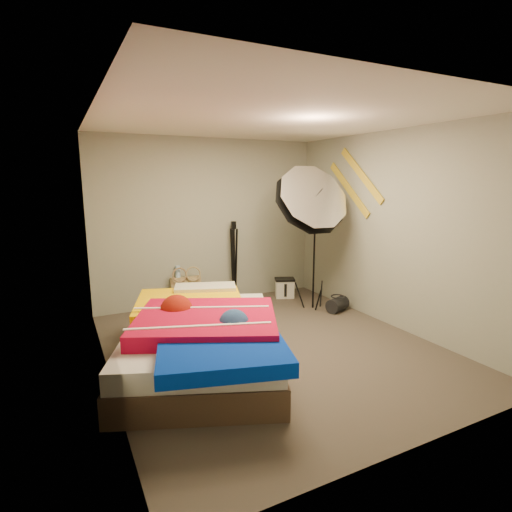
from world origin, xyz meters
TOP-DOWN VIEW (x-y plane):
  - floor at (0.00, 0.00)m, footprint 4.00×4.00m
  - ceiling at (0.00, 0.00)m, footprint 4.00×4.00m
  - wall_back at (0.00, 2.00)m, footprint 3.50×0.00m
  - wall_front at (0.00, -2.00)m, footprint 3.50×0.00m
  - wall_left at (-1.75, 0.00)m, footprint 0.00×4.00m
  - wall_right at (1.75, 0.00)m, footprint 0.00×4.00m
  - tote_bag at (-0.43, 1.90)m, footprint 0.47×0.24m
  - wrapping_roll at (-0.55, 1.90)m, footprint 0.12×0.19m
  - camera_case at (1.13, 1.63)m, footprint 0.35×0.30m
  - duffel_bag at (1.46, 0.67)m, footprint 0.39×0.31m
  - wall_stripe_upper at (1.73, 0.60)m, footprint 0.02×0.91m
  - wall_stripe_lower at (1.73, 0.85)m, footprint 0.02×0.91m
  - bed at (-0.86, -0.11)m, footprint 2.14×2.60m
  - photo_umbrella at (1.05, 0.86)m, footprint 1.31×1.01m
  - camera_tripod at (0.35, 1.87)m, footprint 0.08×0.08m

SIDE VIEW (x-z plane):
  - floor at x=0.00m, z-range 0.00..0.00m
  - duffel_bag at x=1.46m, z-range 0.00..0.20m
  - camera_case at x=1.13m, z-range 0.00..0.29m
  - tote_bag at x=-0.43m, z-range -0.01..0.46m
  - bed at x=-0.86m, z-range 0.00..0.62m
  - wrapping_roll at x=-0.55m, z-range 0.00..0.63m
  - camera_tripod at x=0.35m, z-range 0.09..1.35m
  - wall_back at x=0.00m, z-range -0.50..3.00m
  - wall_front at x=0.00m, z-range -0.50..3.00m
  - wall_left at x=-1.75m, z-range -0.75..3.25m
  - wall_right at x=1.75m, z-range -0.75..3.25m
  - photo_umbrella at x=1.05m, z-range 0.48..2.68m
  - wall_stripe_lower at x=1.73m, z-range 1.36..2.14m
  - wall_stripe_upper at x=1.73m, z-range 1.56..2.34m
  - ceiling at x=0.00m, z-range 2.50..2.50m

